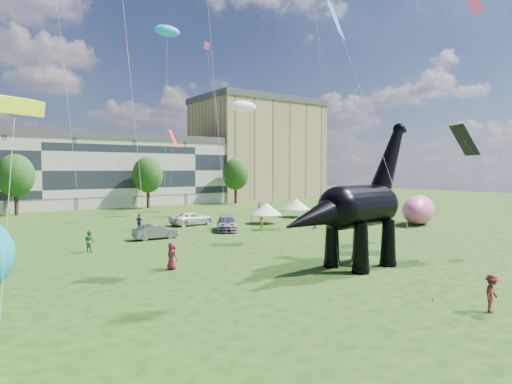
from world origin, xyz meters
TOP-DOWN VIEW (x-y plane):
  - ground at (0.00, 0.00)m, footprint 220.00×220.00m
  - terrace_row at (-8.00, 62.00)m, footprint 78.00×11.00m
  - apartment_block at (40.00, 65.00)m, footprint 28.00×18.00m
  - tree_mid_left at (-12.00, 53.00)m, footprint 5.20×5.20m
  - tree_mid_right at (8.00, 53.00)m, footprint 5.20×5.20m
  - tree_far_right at (26.00, 53.00)m, footprint 5.20×5.20m
  - dinosaur_sculpture at (2.56, 1.72)m, footprint 12.94×3.86m
  - car_grey at (-3.81, 21.01)m, footprint 4.32×1.59m
  - car_white at (3.88, 28.36)m, footprint 5.69×3.02m
  - car_dark at (4.71, 21.80)m, footprint 4.62×5.75m
  - gazebo_near at (11.99, 24.30)m, footprint 4.01×4.01m
  - gazebo_far at (19.70, 27.54)m, footprint 4.46×4.46m
  - inflatable_pink at (26.57, 12.85)m, footprint 7.91×5.92m
  - visitors at (-3.51, 14.57)m, footprint 48.44×44.56m
  - kites at (3.49, 29.90)m, footprint 55.76×46.13m

SIDE VIEW (x-z plane):
  - ground at x=0.00m, z-range 0.00..0.00m
  - car_grey at x=-3.81m, z-range 0.00..1.41m
  - car_white at x=3.88m, z-range 0.00..1.53m
  - car_dark at x=4.71m, z-range 0.00..1.56m
  - visitors at x=-3.51m, z-range -0.07..1.81m
  - inflatable_pink at x=26.57m, z-range 0.00..3.55m
  - gazebo_near at x=11.99m, z-range 0.52..3.10m
  - gazebo_far at x=19.70m, z-range 0.53..3.15m
  - dinosaur_sculpture at x=2.56m, z-range -1.29..9.25m
  - terrace_row at x=-8.00m, z-range 0.00..12.00m
  - tree_mid_left at x=-12.00m, z-range 1.57..11.01m
  - tree_mid_right at x=8.00m, z-range 1.57..11.01m
  - tree_far_right at x=26.00m, z-range 1.57..11.01m
  - apartment_block at x=40.00m, z-range 0.00..22.00m
  - kites at x=3.49m, z-range 6.33..35.83m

